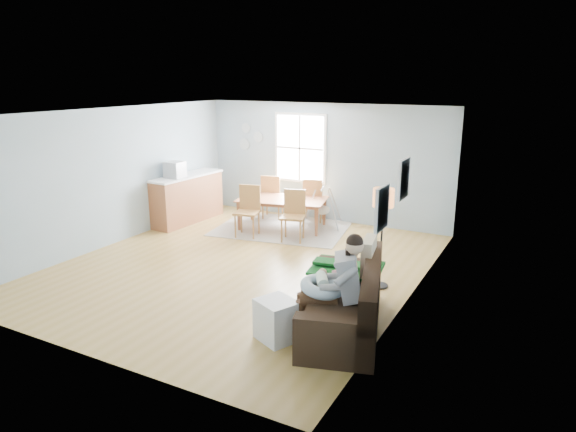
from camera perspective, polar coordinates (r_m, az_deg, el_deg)
The scene contains 22 objects.
room at distance 8.73m, azimuth -5.34°, elevation 9.59°, with size 8.40×9.40×3.90m.
window at distance 12.10m, azimuth 1.38°, elevation 7.55°, with size 1.32×0.08×1.62m.
pictures at distance 6.62m, azimuth 11.60°, elevation 2.55°, with size 0.05×1.34×0.74m.
wall_plates at distance 12.77m, azimuth -4.31°, elevation 8.73°, with size 0.67×0.02×0.66m.
sofa at distance 7.00m, azimuth 6.62°, elevation -9.85°, with size 1.52×2.38×0.89m.
green_throw at distance 7.58m, azimuth 6.54°, elevation -5.77°, with size 1.00×0.82×0.04m, color #135417.
beige_pillow at distance 7.33m, azimuth 8.94°, elevation -4.52°, with size 0.15×0.54×0.54m, color beige.
father at distance 6.54m, azimuth 5.26°, elevation -7.43°, with size 1.05×0.73×1.41m.
nursing_pillow at distance 6.59m, azimuth 3.80°, elevation -7.87°, with size 0.56×0.56×0.15m, color #AAC5D5.
infant at distance 6.58m, azimuth 3.83°, elevation -6.94°, with size 0.28×0.41×0.15m.
toddler at distance 7.02m, azimuth 6.22°, elevation -5.85°, with size 0.59×0.34×0.89m.
floor_lamp at distance 8.05m, azimuth 10.53°, elevation 1.07°, with size 0.32×0.32×1.61m.
storage_cube at distance 6.68m, azimuth -1.30°, elevation -11.45°, with size 0.62×0.59×0.53m.
rug at distance 11.43m, azimuth -0.67°, elevation -1.35°, with size 2.80×2.13×0.01m, color #99968C.
dining_table at distance 11.34m, azimuth -0.68°, elevation 0.25°, with size 1.92×1.07×0.67m, color brown.
chair_sw at distance 10.83m, azimuth -4.43°, elevation 1.03°, with size 0.59×0.59×1.07m.
chair_se at distance 10.49m, azimuth 0.64°, elevation 0.51°, with size 0.58×0.58×1.04m.
chair_nw at distance 12.06m, azimuth -1.83°, elevation 2.50°, with size 0.59×0.59×1.05m.
chair_ne at distance 11.77m, azimuth 2.79°, elevation 2.08°, with size 0.58×0.58×1.03m.
counter at distance 12.07m, azimuth -11.13°, elevation 1.97°, with size 0.69×2.00×1.10m.
monitor at distance 11.65m, azimuth -12.49°, elevation 5.06°, with size 0.39×0.37×0.36m.
baby_swing at distance 11.57m, azimuth 3.81°, elevation 0.78°, with size 1.06×1.07×0.86m.
Camera 1 is at (4.75, -7.27, 3.27)m, focal length 32.00 mm.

